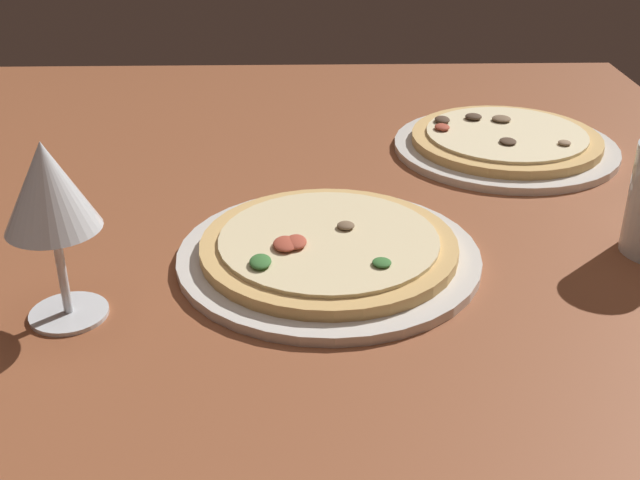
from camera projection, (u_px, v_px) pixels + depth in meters
dining_table at (311, 292)px, 77.64cm from camera, size 150.00×110.00×4.00cm
pizza_main at (329, 250)px, 78.50cm from camera, size 29.83×29.83×3.30cm
pizza_side at (505, 142)px, 105.08cm from camera, size 29.14×29.14×3.30cm
wine_glass_far at (48, 193)px, 64.84cm from camera, size 7.97×7.97×16.26cm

